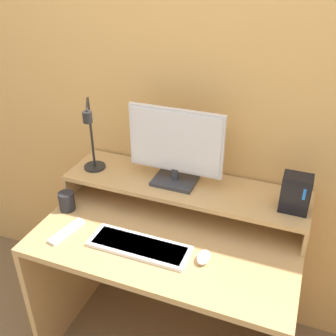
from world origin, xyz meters
TOP-DOWN VIEW (x-y plane):
  - wall_back at (0.00, 0.76)m, footprint 6.00×0.05m
  - desk at (0.00, 0.36)m, footprint 1.19×0.73m
  - monitor_shelf at (0.00, 0.57)m, footprint 1.19×0.32m
  - monitor at (-0.05, 0.57)m, footprint 0.46×0.17m
  - desk_lamp at (-0.46, 0.50)m, footprint 0.16×0.23m
  - router_dock at (0.51, 0.54)m, footprint 0.12×0.09m
  - keyboard at (-0.08, 0.21)m, footprint 0.45×0.15m
  - mouse at (0.20, 0.24)m, footprint 0.06×0.09m
  - remote_control at (-0.43, 0.19)m, footprint 0.08×0.20m
  - mug at (-0.53, 0.34)m, footprint 0.08×0.08m

SIDE VIEW (x-z plane):
  - desk at x=0.00m, z-range 0.16..0.92m
  - remote_control at x=-0.43m, z-range 0.77..0.78m
  - keyboard at x=-0.08m, z-range 0.77..0.79m
  - mouse at x=0.20m, z-range 0.77..0.80m
  - mug at x=-0.53m, z-range 0.77..0.86m
  - monitor_shelf at x=0.00m, z-range 0.82..0.96m
  - router_dock at x=0.51m, z-range 0.91..1.08m
  - desk_lamp at x=-0.46m, z-range 0.88..1.27m
  - monitor at x=-0.05m, z-range 0.91..1.29m
  - wall_back at x=0.00m, z-range 0.00..2.50m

